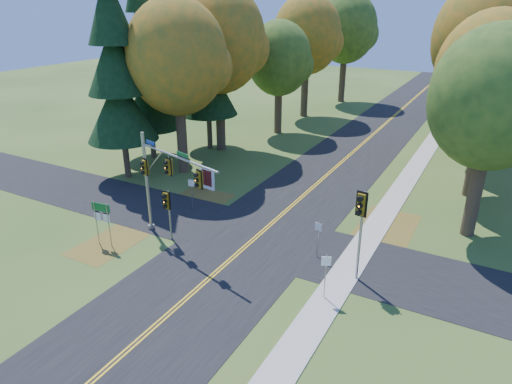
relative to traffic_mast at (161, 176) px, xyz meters
The scene contains 30 objects.
ground 6.44m from the traffic_mast, 10.51° to the left, with size 160.00×160.00×0.00m, color #2C4F1C.
road_main 6.44m from the traffic_mast, 10.51° to the left, with size 8.00×160.00×0.02m, color black.
road_cross 7.00m from the traffic_mast, 30.88° to the left, with size 60.00×6.00×0.02m, color black.
centerline_left 6.35m from the traffic_mast, 10.72° to the left, with size 0.10×160.00×0.01m, color gold.
centerline_right 6.50m from the traffic_mast, 10.30° to the left, with size 0.10×160.00×0.01m, color gold.
sidewalk_east 11.83m from the traffic_mast, ahead, with size 1.60×160.00×0.06m, color #9E998E.
leaf_patch_w_near 6.62m from the traffic_mast, 108.62° to the left, with size 4.00×6.00×0.00m, color brown.
leaf_patch_e 14.16m from the traffic_mast, 30.64° to the left, with size 3.50×8.00×0.00m, color brown.
leaf_patch_w_far 5.35m from the traffic_mast, 141.60° to the right, with size 3.00×5.00×0.00m, color brown.
tree_w_a 13.18m from the traffic_mast, 121.41° to the left, with size 8.00×8.00×14.15m.
tree_e_a 19.55m from the traffic_mast, 30.51° to the left, with size 7.20×7.20×12.73m.
tree_w_b 19.53m from the traffic_mast, 111.79° to the left, with size 8.60×8.60×15.38m.
tree_e_b 23.33m from the traffic_mast, 46.17° to the left, with size 7.60×7.60×13.33m.
tree_w_c 26.08m from the traffic_mast, 100.47° to the left, with size 6.80×6.80×11.91m.
tree_e_c 29.39m from the traffic_mast, 59.08° to the left, with size 8.80×8.80×15.79m.
tree_w_d 34.95m from the traffic_mast, 98.80° to the left, with size 8.20×8.20×14.56m.
tree_e_d 36.83m from the traffic_mast, 67.32° to the left, with size 7.00×7.00×12.32m.
tree_w_e 45.56m from the traffic_mast, 95.17° to the left, with size 8.40×8.40×14.97m.
tree_e_e 47.31m from the traffic_mast, 70.99° to the left, with size 7.80×7.80×13.74m.
pine_a 12.89m from the traffic_mast, 144.44° to the left, with size 5.60×5.60×19.48m.
pine_b 16.79m from the traffic_mast, 133.14° to the left, with size 5.60×5.60×17.31m.
pine_c 19.56m from the traffic_mast, 115.75° to the left, with size 5.60×5.60×20.56m.
traffic_mast is the anchor object (origin of this frame).
east_signal_pole 11.74m from the traffic_mast, ahead, with size 0.59×0.68×5.13m.
ped_signal_pole 1.73m from the traffic_mast, 21.30° to the right, with size 0.52×0.61×3.32m.
route_sign_cluster 4.24m from the traffic_mast, 138.74° to the right, with size 1.31×0.19×2.80m.
info_kiosk 8.84m from the traffic_mast, 105.98° to the left, with size 1.29×0.39×1.77m.
reg_sign_e_north 9.71m from the traffic_mast, 14.79° to the left, with size 0.43×0.10×2.26m.
reg_sign_e_south 11.15m from the traffic_mast, ahead, with size 0.45×0.22×2.47m.
reg_sign_w 5.06m from the traffic_mast, 104.17° to the left, with size 0.44×0.15×2.32m.
Camera 1 is at (12.08, -20.18, 13.73)m, focal length 32.00 mm.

